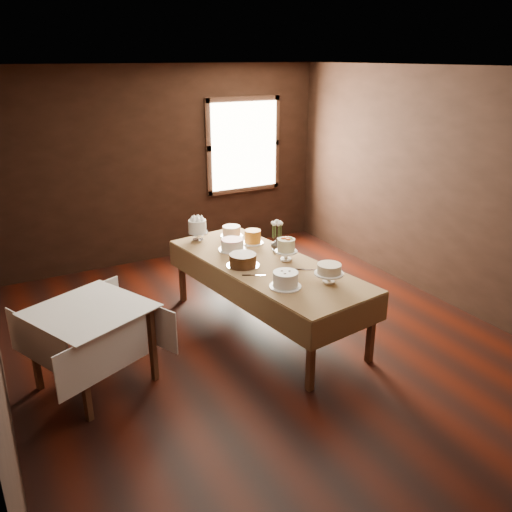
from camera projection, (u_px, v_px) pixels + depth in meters
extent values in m
cube|color=black|center=(265.00, 344.00, 5.57)|extent=(5.00, 6.00, 0.01)
cube|color=beige|center=(267.00, 67.00, 4.56)|extent=(5.00, 6.00, 0.01)
cube|color=black|center=(163.00, 166.00, 7.51)|extent=(5.00, 0.02, 2.80)
cube|color=black|center=(447.00, 190.00, 6.19)|extent=(0.02, 6.00, 2.80)
cube|color=#FFEABF|center=(244.00, 146.00, 7.98)|extent=(1.10, 0.05, 1.30)
cube|color=#4A2D1C|center=(311.00, 356.00, 4.69)|extent=(0.07, 0.07, 0.72)
cube|color=#4A2D1C|center=(182.00, 274.00, 6.45)|extent=(0.07, 0.07, 0.72)
cube|color=#4A2D1C|center=(371.00, 330.00, 5.14)|extent=(0.07, 0.07, 0.72)
cube|color=#4A2D1C|center=(235.00, 260.00, 6.90)|extent=(0.07, 0.07, 0.72)
cube|color=#4A2D1C|center=(266.00, 266.00, 5.65)|extent=(1.27, 2.59, 0.04)
cube|color=#A07B50|center=(266.00, 264.00, 5.64)|extent=(1.34, 2.66, 0.01)
cube|color=#4A2D1C|center=(85.00, 383.00, 4.29)|extent=(0.07, 0.07, 0.73)
cube|color=#4A2D1C|center=(34.00, 354.00, 4.71)|extent=(0.07, 0.07, 0.73)
cube|color=#4A2D1C|center=(153.00, 346.00, 4.84)|extent=(0.07, 0.07, 0.73)
cube|color=#4A2D1C|center=(102.00, 322.00, 5.26)|extent=(0.07, 0.07, 0.73)
cube|color=#4A2D1C|center=(90.00, 312.00, 4.64)|extent=(1.12, 1.12, 0.04)
cube|color=white|center=(89.00, 310.00, 4.63)|extent=(1.23, 1.23, 0.01)
cylinder|color=silver|center=(198.00, 236.00, 6.30)|extent=(0.26, 0.26, 0.12)
cylinder|color=white|center=(197.00, 225.00, 6.25)|extent=(0.29, 0.29, 0.15)
cylinder|color=white|center=(232.00, 236.00, 6.47)|extent=(0.28, 0.28, 0.01)
cylinder|color=#D6B38F|center=(231.00, 231.00, 6.45)|extent=(0.23, 0.23, 0.12)
cylinder|color=white|center=(232.00, 249.00, 6.02)|extent=(0.33, 0.33, 0.01)
cylinder|color=white|center=(232.00, 244.00, 6.00)|extent=(0.29, 0.29, 0.11)
cylinder|color=white|center=(253.00, 243.00, 6.23)|extent=(0.26, 0.26, 0.01)
cylinder|color=#C4731C|center=(253.00, 236.00, 6.20)|extent=(0.23, 0.23, 0.15)
cylinder|color=silver|center=(243.00, 266.00, 5.56)|extent=(0.35, 0.35, 0.01)
cylinder|color=#3D1F0C|center=(243.00, 260.00, 5.53)|extent=(0.40, 0.40, 0.12)
cylinder|color=white|center=(286.00, 255.00, 5.70)|extent=(0.25, 0.25, 0.12)
cylinder|color=beige|center=(286.00, 244.00, 5.66)|extent=(0.26, 0.26, 0.13)
cylinder|color=white|center=(285.00, 286.00, 5.06)|extent=(0.31, 0.31, 0.01)
cylinder|color=white|center=(286.00, 279.00, 5.03)|extent=(0.27, 0.27, 0.15)
cylinder|color=white|center=(329.00, 277.00, 5.14)|extent=(0.29, 0.29, 0.12)
cylinder|color=beige|center=(329.00, 267.00, 5.10)|extent=(0.32, 0.32, 0.09)
cube|color=silver|center=(289.00, 271.00, 5.41)|extent=(0.21, 0.16, 0.01)
cube|color=silver|center=(311.00, 270.00, 5.46)|extent=(0.22, 0.14, 0.01)
cube|color=silver|center=(243.00, 255.00, 5.87)|extent=(0.13, 0.23, 0.01)
cube|color=silver|center=(274.00, 249.00, 6.04)|extent=(0.13, 0.23, 0.01)
cube|color=silver|center=(258.00, 275.00, 5.32)|extent=(0.23, 0.13, 0.01)
imported|color=#2D2823|center=(277.00, 244.00, 6.01)|extent=(0.19, 0.19, 0.14)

